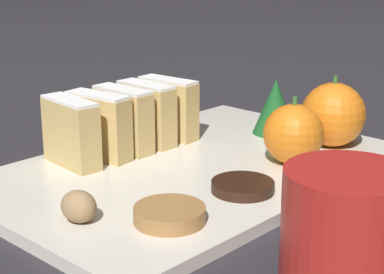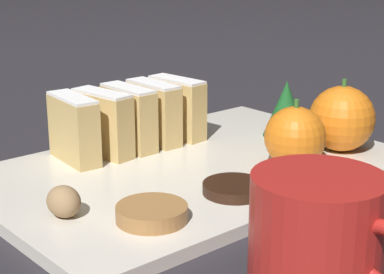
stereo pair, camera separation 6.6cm
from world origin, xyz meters
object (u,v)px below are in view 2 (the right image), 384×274
(chocolate_cookie, at_px, (234,188))
(coffee_mug, at_px, (318,234))
(orange_near, at_px, (295,137))
(orange_far, at_px, (342,119))
(walnut, at_px, (64,201))

(chocolate_cookie, height_order, coffee_mug, coffee_mug)
(orange_near, height_order, orange_far, orange_far)
(orange_far, bearing_deg, coffee_mug, -56.69)
(coffee_mug, bearing_deg, walnut, -157.93)
(orange_far, relative_size, chocolate_cookie, 1.37)
(walnut, bearing_deg, coffee_mug, 22.07)
(orange_far, xyz_separation_m, coffee_mug, (0.16, -0.24, -0.01))
(orange_far, bearing_deg, chocolate_cookie, -85.34)
(orange_far, bearing_deg, walnut, -97.44)
(orange_near, xyz_separation_m, orange_far, (-0.00, 0.08, 0.00))
(orange_near, relative_size, orange_far, 0.88)
(orange_near, height_order, walnut, orange_near)
(orange_near, relative_size, coffee_mug, 0.58)
(orange_far, height_order, walnut, orange_far)
(orange_far, height_order, chocolate_cookie, orange_far)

